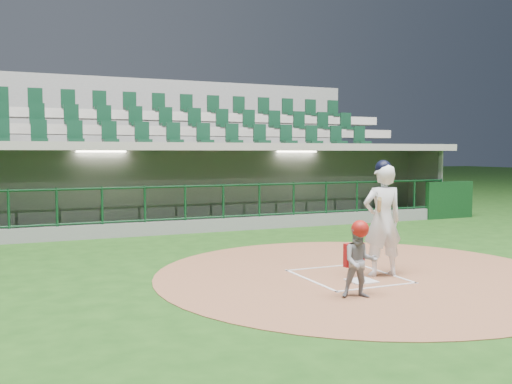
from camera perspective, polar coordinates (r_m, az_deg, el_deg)
ground at (r=10.29m, az=8.31°, el=-8.10°), size 120.00×120.00×0.00m
dirt_circle at (r=10.28m, az=10.34°, el=-8.10°), size 7.20×7.20×0.01m
home_plate at (r=9.71m, az=10.50°, el=-8.73°), size 0.43×0.43×0.02m
batter_box_chalk at (r=10.04m, az=9.22°, el=-8.32°), size 1.55×1.80×0.01m
dugout_structure at (r=17.26m, az=-5.22°, el=0.04°), size 16.40×3.70×3.00m
seating_deck at (r=20.18m, az=-8.13°, el=1.90°), size 17.00×6.72×5.15m
batter at (r=10.06m, az=12.53°, el=-2.62°), size 0.92×0.93×2.01m
catcher at (r=8.55m, az=10.30°, el=-6.62°), size 0.63×0.57×1.15m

